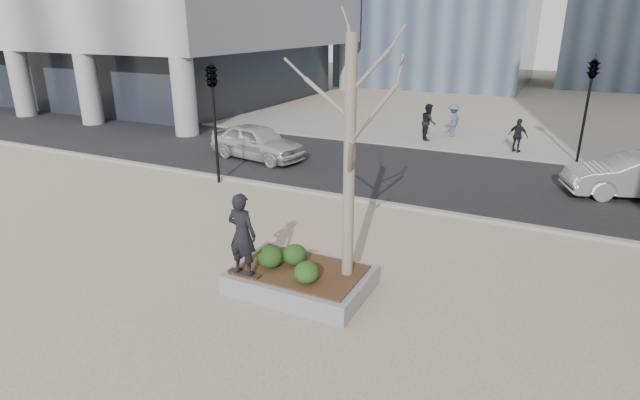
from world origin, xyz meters
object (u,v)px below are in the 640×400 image
at_px(planter, 300,280).
at_px(skateboarder, 242,234).
at_px(police_car, 257,142).
at_px(skateboard, 244,274).

relative_size(planter, skateboarder, 1.64).
relative_size(skateboarder, police_car, 0.41).
distance_m(planter, skateboarder, 1.73).
bearing_deg(planter, police_car, 127.75).
bearing_deg(skateboard, police_car, 121.90).
height_order(skateboard, police_car, police_car).
xyz_separation_m(planter, skateboard, (-0.98, -0.75, 0.26)).
xyz_separation_m(skateboarder, police_car, (-6.02, 9.79, -0.67)).
xyz_separation_m(planter, skateboarder, (-0.98, -0.75, 1.21)).
xyz_separation_m(skateboard, skateboarder, (0.00, 0.00, 0.95)).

